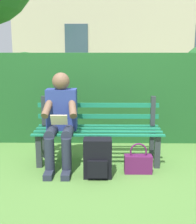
{
  "coord_description": "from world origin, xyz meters",
  "views": [
    {
      "loc": [
        -0.04,
        3.64,
        1.43
      ],
      "look_at": [
        0.0,
        0.1,
        0.69
      ],
      "focal_mm": 46.92,
      "sensor_mm": 36.0,
      "label": 1
    }
  ],
  "objects_px": {
    "backpack": "(97,158)",
    "handbag": "(138,163)",
    "park_bench": "(98,130)",
    "person_seated": "(61,118)"
  },
  "relations": [
    {
      "from": "backpack",
      "to": "handbag",
      "type": "relative_size",
      "value": 1.23
    },
    {
      "from": "backpack",
      "to": "handbag",
      "type": "distance_m",
      "value": 0.51
    },
    {
      "from": "park_bench",
      "to": "person_seated",
      "type": "bearing_deg",
      "value": 19.69
    },
    {
      "from": "person_seated",
      "to": "backpack",
      "type": "bearing_deg",
      "value": 142.05
    },
    {
      "from": "person_seated",
      "to": "handbag",
      "type": "distance_m",
      "value": 1.1
    },
    {
      "from": "park_bench",
      "to": "backpack",
      "type": "height_order",
      "value": "park_bench"
    },
    {
      "from": "person_seated",
      "to": "backpack",
      "type": "xyz_separation_m",
      "value": [
        -0.46,
        0.36,
        -0.4
      ]
    },
    {
      "from": "backpack",
      "to": "person_seated",
      "type": "bearing_deg",
      "value": -37.95
    },
    {
      "from": "park_bench",
      "to": "backpack",
      "type": "distance_m",
      "value": 0.56
    },
    {
      "from": "backpack",
      "to": "handbag",
      "type": "height_order",
      "value": "backpack"
    }
  ]
}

